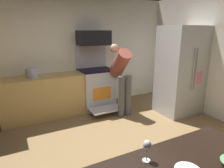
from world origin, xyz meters
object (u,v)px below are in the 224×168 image
person_cook (121,73)px  refrigerator (180,71)px  stock_pot (32,73)px  microwave (94,38)px  oven_range (96,87)px  wine_glass_near (147,146)px

person_cook → refrigerator: bearing=-23.8°
person_cook → stock_pot: (-1.75, 0.59, 0.08)m
microwave → stock_pot: bearing=-176.7°
oven_range → refrigerator: 1.96m
microwave → wine_glass_near: size_ratio=4.28×
oven_range → microwave: 1.16m
refrigerator → stock_pot: bearing=159.3°
refrigerator → stock_pot: size_ratio=7.75×
oven_range → wine_glass_near: oven_range is taller
wine_glass_near → stock_pot: stock_pot is taller
oven_range → person_cook: size_ratio=0.97×
oven_range → stock_pot: (-1.40, 0.02, 0.49)m
microwave → wine_glass_near: bearing=-106.3°
wine_glass_near → refrigerator: bearing=39.8°
oven_range → wine_glass_near: (-0.97, -3.21, 0.52)m
person_cook → wine_glass_near: (-1.32, -2.64, 0.10)m
microwave → refrigerator: refrigerator is taller
microwave → person_cook: 1.06m
microwave → wine_glass_near: microwave is taller
person_cook → wine_glass_near: size_ratio=8.92×
oven_range → microwave: size_ratio=2.02×
person_cook → stock_pot: size_ratio=6.20×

